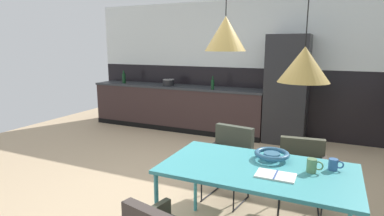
# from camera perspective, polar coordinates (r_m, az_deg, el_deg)

# --- Properties ---
(ground_plane) EXTENTS (9.04, 9.04, 0.00)m
(ground_plane) POSITION_cam_1_polar(r_m,az_deg,el_deg) (3.77, -2.12, -15.93)
(ground_plane) COLOR tan
(back_wall_splashback_dark) EXTENTS (6.96, 0.12, 1.30)m
(back_wall_splashback_dark) POSITION_cam_1_polar(r_m,az_deg,el_deg) (6.34, 10.49, 1.38)
(back_wall_splashback_dark) COLOR black
(back_wall_splashback_dark) RESTS_ON ground
(back_wall_panel_upper) EXTENTS (6.96, 0.12, 1.30)m
(back_wall_panel_upper) POSITION_cam_1_polar(r_m,az_deg,el_deg) (6.26, 10.93, 13.19)
(back_wall_panel_upper) COLOR silver
(back_wall_panel_upper) RESTS_ON back_wall_splashback_dark
(kitchen_counter) EXTENTS (3.74, 0.63, 0.91)m
(kitchen_counter) POSITION_cam_1_polar(r_m,az_deg,el_deg) (6.57, -2.92, 0.17)
(kitchen_counter) COLOR #352525
(kitchen_counter) RESTS_ON ground
(refrigerator_column) EXTENTS (0.71, 0.60, 1.92)m
(refrigerator_column) POSITION_cam_1_polar(r_m,az_deg,el_deg) (5.81, 16.95, 3.25)
(refrigerator_column) COLOR #232326
(refrigerator_column) RESTS_ON ground
(dining_table) EXTENTS (1.54, 0.86, 0.76)m
(dining_table) POSITION_cam_1_polar(r_m,az_deg,el_deg) (2.65, 11.87, -11.54)
(dining_table) COLOR teal
(dining_table) RESTS_ON ground
(armchair_by_stool) EXTENTS (0.53, 0.52, 0.76)m
(armchair_by_stool) POSITION_cam_1_polar(r_m,az_deg,el_deg) (3.49, 19.42, -9.84)
(armchair_by_stool) COLOR #3B3B35
(armchair_by_stool) RESTS_ON ground
(armchair_near_window) EXTENTS (0.55, 0.54, 0.83)m
(armchair_near_window) POSITION_cam_1_polar(r_m,az_deg,el_deg) (3.59, 6.84, -8.31)
(armchair_near_window) COLOR #3B3B35
(armchair_near_window) RESTS_ON ground
(fruit_bowl) EXTENTS (0.30, 0.30, 0.07)m
(fruit_bowl) POSITION_cam_1_polar(r_m,az_deg,el_deg) (2.81, 14.42, -8.25)
(fruit_bowl) COLOR #33607F
(fruit_bowl) RESTS_ON dining_table
(open_book) EXTENTS (0.29, 0.18, 0.02)m
(open_book) POSITION_cam_1_polar(r_m,az_deg,el_deg) (2.50, 15.07, -11.83)
(open_book) COLOR white
(open_book) RESTS_ON dining_table
(mug_white_ceramic) EXTENTS (0.11, 0.07, 0.09)m
(mug_white_ceramic) POSITION_cam_1_polar(r_m,az_deg,el_deg) (2.75, 24.53, -9.39)
(mug_white_ceramic) COLOR #335B93
(mug_white_ceramic) RESTS_ON dining_table
(mug_wide_latte) EXTENTS (0.12, 0.08, 0.11)m
(mug_wide_latte) POSITION_cam_1_polar(r_m,az_deg,el_deg) (2.64, 21.17, -9.80)
(mug_wide_latte) COLOR #5B8456
(mug_wide_latte) RESTS_ON dining_table
(cooking_pot) EXTENTS (0.24, 0.24, 0.16)m
(cooking_pot) POSITION_cam_1_polar(r_m,az_deg,el_deg) (6.47, -4.35, 4.68)
(cooking_pot) COLOR black
(cooking_pot) RESTS_ON kitchen_counter
(bottle_vinegar_dark) EXTENTS (0.08, 0.08, 0.28)m
(bottle_vinegar_dark) POSITION_cam_1_polar(r_m,az_deg,el_deg) (7.08, -12.38, 5.41)
(bottle_vinegar_dark) COLOR #0F3319
(bottle_vinegar_dark) RESTS_ON kitchen_counter
(bottle_oil_tall) EXTENTS (0.06, 0.06, 0.25)m
(bottle_oil_tall) POSITION_cam_1_polar(r_m,az_deg,el_deg) (5.92, 3.80, 4.38)
(bottle_oil_tall) COLOR #0F3319
(bottle_oil_tall) RESTS_ON kitchen_counter
(pendant_lamp_over_table_near) EXTENTS (0.33, 0.33, 0.86)m
(pendant_lamp_over_table_near) POSITION_cam_1_polar(r_m,az_deg,el_deg) (2.56, 6.16, 13.39)
(pendant_lamp_over_table_near) COLOR black
(pendant_lamp_over_table_far) EXTENTS (0.36, 0.36, 1.08)m
(pendant_lamp_over_table_far) POSITION_cam_1_polar(r_m,az_deg,el_deg) (2.36, 19.86, 7.51)
(pendant_lamp_over_table_far) COLOR black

